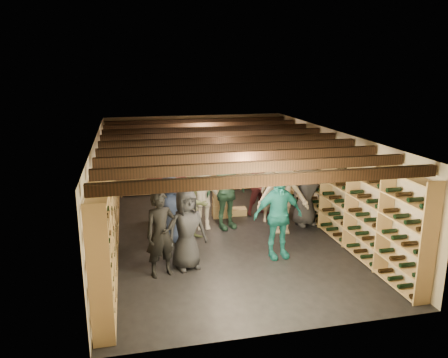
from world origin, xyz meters
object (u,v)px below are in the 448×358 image
person_12 (306,192)px  person_2 (194,208)px  crate_stack_left (165,205)px  crate_stack_right (222,204)px  person_0 (187,230)px  person_5 (168,188)px  crate_loose (237,211)px  person_9 (203,196)px  person_7 (272,191)px  person_8 (262,185)px  person_1 (161,234)px  person_10 (226,193)px  person_4 (278,216)px  person_3 (283,195)px  person_6 (171,210)px

person_12 → person_2: bearing=174.3°
crate_stack_left → crate_stack_right: 1.50m
person_0 → person_5: person_5 is taller
crate_loose → person_9: (-1.06, -0.86, 0.75)m
person_7 → person_9: bearing=-162.9°
crate_loose → person_8: (0.64, -0.15, 0.75)m
person_9 → crate_stack_right: bearing=51.3°
crate_stack_right → person_1: (-1.84, -3.00, 0.49)m
person_5 → person_10: 1.47m
crate_stack_right → person_4: (0.57, -2.70, 0.56)m
person_3 → person_4: size_ratio=1.05×
person_2 → person_7: bearing=-0.6°
person_3 → person_5: person_5 is taller
person_7 → person_5: bearing=-176.4°
crate_stack_left → crate_loose: crate_stack_left is taller
person_0 → person_10: (1.24, 1.97, 0.10)m
person_9 → crate_stack_left: bearing=138.5°
crate_loose → person_9: person_9 is taller
person_7 → person_2: bearing=-148.9°
crate_stack_left → person_9: 1.23m
crate_stack_left → person_1: person_1 is taller
crate_stack_right → person_7: size_ratio=0.42×
person_2 → person_9: person_9 is taller
crate_stack_left → person_7: (2.66, -0.61, 0.38)m
crate_stack_right → person_7: (1.16, -0.61, 0.46)m
person_10 → person_8: bearing=15.4°
person_9 → person_12: person_12 is taller
person_4 → person_9: person_4 is taller
person_3 → person_9: size_ratio=1.13×
person_1 → crate_stack_left: bearing=65.5°
person_1 → person_5: person_5 is taller
person_9 → person_12: (2.55, -0.25, 0.00)m
person_0 → person_6: 1.33m
person_3 → person_7: bearing=101.0°
crate_stack_left → person_2: (0.53, -1.36, 0.32)m
person_0 → person_12: size_ratio=0.95×
person_5 → person_2: bearing=-61.6°
person_5 → person_10: person_5 is taller
person_10 → person_1: bearing=-146.7°
crate_stack_left → person_4: bearing=-52.4°
person_8 → crate_loose: bearing=157.8°
person_4 → person_3: bearing=61.2°
person_5 → person_8: (2.50, 0.17, -0.12)m
crate_stack_left → person_5: bearing=-75.5°
crate_stack_left → person_9: (0.86, -0.78, 0.41)m
crate_stack_left → person_6: 1.52m
crate_stack_right → person_7: 1.39m
person_5 → person_3: bearing=-19.4°
person_0 → person_3: size_ratio=0.85×
person_8 → person_1: bearing=-144.1°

